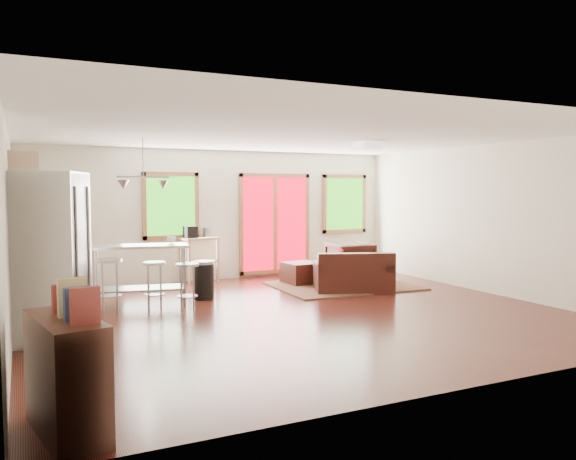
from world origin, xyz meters
name	(u,v)px	position (x,y,z in m)	size (l,w,h in m)	color
floor	(297,313)	(0.00, 0.00, -0.01)	(7.50, 7.00, 0.02)	black
ceiling	(297,134)	(0.00, 0.00, 2.61)	(7.50, 7.00, 0.02)	white
back_wall	(220,215)	(0.00, 3.51, 1.30)	(7.50, 0.02, 2.60)	silver
left_wall	(8,233)	(-3.76, 0.00, 1.30)	(0.02, 7.00, 2.60)	silver
right_wall	(490,219)	(3.76, 0.00, 1.30)	(0.02, 7.00, 2.60)	silver
front_wall	(472,246)	(0.00, -3.51, 1.30)	(7.50, 0.02, 2.60)	silver
window_left	(171,206)	(-1.00, 3.46, 1.50)	(1.10, 0.05, 1.30)	#1F610F
french_doors	(275,224)	(1.20, 3.46, 1.10)	(1.60, 0.05, 2.10)	red
window_right	(345,204)	(2.90, 3.46, 1.50)	(1.10, 0.05, 1.30)	#1F610F
rug	(344,286)	(1.80, 1.65, 0.01)	(2.53, 1.94, 0.03)	#425130
loveseat	(354,276)	(1.67, 1.11, 0.28)	(1.53, 1.20, 0.72)	black
coffee_table	(343,267)	(1.79, 1.67, 0.37)	(1.15, 0.79, 0.43)	#321A13
armchair	(350,259)	(2.35, 2.34, 0.41)	(0.80, 0.75, 0.82)	black
ottoman	(301,273)	(1.22, 2.26, 0.21)	(0.62, 0.62, 0.41)	black
vase	(342,258)	(1.87, 1.85, 0.51)	(0.23, 0.24, 0.30)	silver
book	(341,257)	(1.89, 1.93, 0.53)	(0.19, 0.02, 0.26)	maroon
cabinets	(32,250)	(-3.49, 1.70, 0.93)	(0.64, 2.24, 2.30)	tan
refrigerator	(48,258)	(-3.34, -0.16, 1.00)	(1.03, 1.02, 2.01)	#B7BABC
island	(140,263)	(-1.95, 1.63, 0.65)	(1.57, 0.86, 0.94)	#B7BABC
cup	(171,239)	(-1.42, 1.72, 1.01)	(0.13, 0.10, 0.13)	white
bar_stool_a	(110,273)	(-2.47, 1.23, 0.59)	(0.41, 0.41, 0.79)	#B7BABC
bar_stool_b	(154,274)	(-1.82, 1.20, 0.53)	(0.41, 0.41, 0.71)	#B7BABC
bar_stool_c	(187,276)	(-1.41, 0.84, 0.53)	(0.42, 0.42, 0.71)	#B7BABC
trash_can	(204,280)	(-0.92, 1.60, 0.32)	(0.43, 0.43, 0.64)	black
kitchen_cart	(198,244)	(-0.51, 3.35, 0.76)	(0.80, 0.60, 1.11)	tan
bookshelf	(67,374)	(-3.35, -2.96, 0.45)	(0.56, 1.03, 1.15)	#321A13
ceiling_flush	(367,146)	(1.60, 0.60, 2.53)	(0.35, 0.35, 0.12)	white
pendant_light	(143,184)	(-1.90, 1.50, 1.90)	(0.80, 0.18, 0.79)	gray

